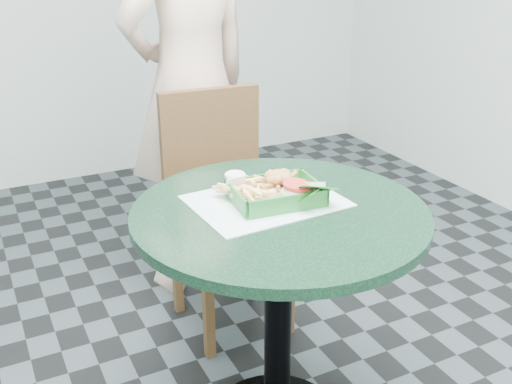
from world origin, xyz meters
name	(u,v)px	position (x,y,z in m)	size (l,w,h in m)	color
cafe_table	(279,269)	(0.00, 0.00, 0.58)	(0.82, 0.82, 0.75)	black
dining_chair	(221,195)	(0.11, 0.67, 0.53)	(0.39, 0.40, 0.93)	black
diner_person	(189,43)	(0.13, 1.00, 1.06)	(0.77, 0.51, 2.13)	beige
placemat	(266,207)	(-0.01, 0.06, 0.75)	(0.41, 0.31, 0.00)	silver
food_basket	(276,203)	(0.01, 0.04, 0.77)	(0.24, 0.18, 0.05)	#22712B
crab_sandwich	(277,186)	(0.03, 0.08, 0.80)	(0.12, 0.12, 0.07)	#EFCD7C
fries_pile	(242,196)	(-0.07, 0.09, 0.79)	(0.11, 0.12, 0.04)	#FFD17E
sauce_ramekin	(234,186)	(-0.08, 0.14, 0.80)	(0.06, 0.06, 0.03)	white
garnish_cup	(301,197)	(0.07, 0.00, 0.79)	(0.13, 0.12, 0.05)	white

